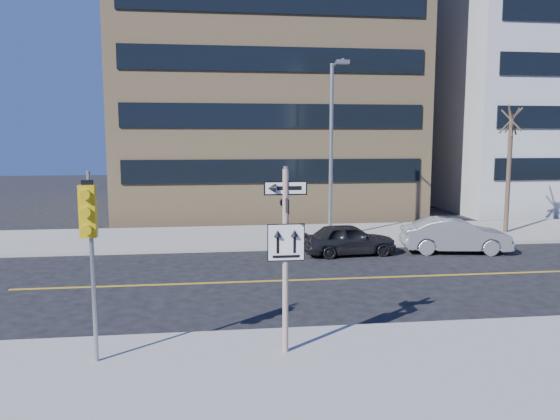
{
  "coord_description": "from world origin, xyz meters",
  "views": [
    {
      "loc": [
        -1.58,
        -13.84,
        4.79
      ],
      "look_at": [
        0.72,
        4.0,
        2.42
      ],
      "focal_mm": 35.0,
      "sensor_mm": 36.0,
      "label": 1
    }
  ],
  "objects": [
    {
      "name": "building_grey_mid",
      "position": [
        24.0,
        24.0,
        7.5
      ],
      "size": [
        20.0,
        16.0,
        15.0
      ],
      "primitive_type": "cube",
      "color": "#ABAEB1",
      "rests_on": "ground"
    },
    {
      "name": "sign_pole",
      "position": [
        0.0,
        -2.51,
        2.44
      ],
      "size": [
        0.92,
        0.92,
        4.06
      ],
      "color": "beige",
      "rests_on": "near_sidewalk"
    },
    {
      "name": "street_tree_west",
      "position": [
        13.0,
        11.3,
        5.52
      ],
      "size": [
        1.8,
        1.8,
        6.35
      ],
      "color": "#372B20",
      "rests_on": "far_sidewalk"
    },
    {
      "name": "ground",
      "position": [
        0.0,
        0.0,
        0.0
      ],
      "size": [
        120.0,
        120.0,
        0.0
      ],
      "primitive_type": "plane",
      "color": "black",
      "rests_on": "ground"
    },
    {
      "name": "building_brick",
      "position": [
        2.0,
        25.0,
        9.0
      ],
      "size": [
        18.0,
        18.0,
        18.0
      ],
      "primitive_type": "cube",
      "color": "tan",
      "rests_on": "ground"
    },
    {
      "name": "parked_car_b",
      "position": [
        8.64,
        7.65,
        0.73
      ],
      "size": [
        2.25,
        4.63,
        1.46
      ],
      "primitive_type": "imported",
      "rotation": [
        0.0,
        0.0,
        1.41
      ],
      "color": "slate",
      "rests_on": "ground"
    },
    {
      "name": "traffic_signal",
      "position": [
        -4.0,
        -2.66,
        3.03
      ],
      "size": [
        0.32,
        0.45,
        4.0
      ],
      "color": "gray",
      "rests_on": "near_sidewalk"
    },
    {
      "name": "streetlight_a",
      "position": [
        4.0,
        10.76,
        4.76
      ],
      "size": [
        0.55,
        2.25,
        8.0
      ],
      "color": "gray",
      "rests_on": "far_sidewalk"
    },
    {
      "name": "parked_car_a",
      "position": [
        4.07,
        7.76,
        0.66
      ],
      "size": [
        1.87,
        3.96,
        1.31
      ],
      "primitive_type": "imported",
      "rotation": [
        0.0,
        0.0,
        1.66
      ],
      "color": "black",
      "rests_on": "ground"
    }
  ]
}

